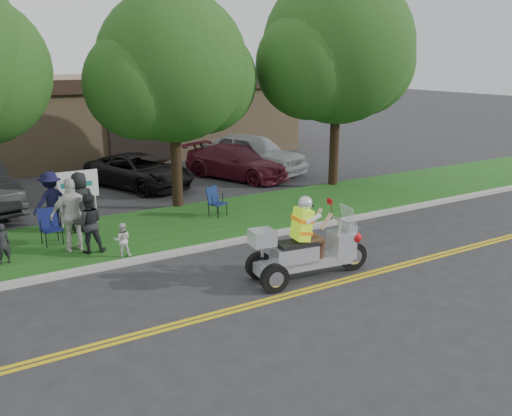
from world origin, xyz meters
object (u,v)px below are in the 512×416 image
trike_scooter (306,250)px  parked_car_right (237,162)px  lawn_chair_b (215,199)px  spectator_adult_mid (89,223)px  parked_car_mid (139,171)px  parked_car_far_right (252,153)px  lawn_chair_a (50,224)px  spectator_adult_right (73,215)px

trike_scooter → parked_car_right: 10.90m
lawn_chair_b → spectator_adult_mid: 4.45m
spectator_adult_mid → parked_car_mid: bearing=-106.4°
trike_scooter → parked_car_far_right: trike_scooter is taller
trike_scooter → spectator_adult_mid: 5.58m
lawn_chair_a → spectator_adult_right: 1.09m
lawn_chair_a → trike_scooter: bearing=-56.1°
spectator_adult_mid → parked_car_mid: 7.58m
spectator_adult_mid → lawn_chair_a: bearing=-47.1°
spectator_adult_mid → parked_car_far_right: size_ratio=0.30×
trike_scooter → lawn_chair_a: size_ratio=3.17×
lawn_chair_b → spectator_adult_mid: bearing=174.3°
spectator_adult_mid → spectator_adult_right: (-0.30, 0.34, 0.19)m
parked_car_mid → spectator_adult_mid: bearing=-140.5°
trike_scooter → spectator_adult_mid: size_ratio=1.96×
lawn_chair_a → parked_car_mid: (4.36, 5.41, 0.01)m
spectator_adult_right → parked_car_mid: spectator_adult_right is taller
trike_scooter → spectator_adult_right: (-4.16, 4.37, 0.37)m
parked_car_mid → lawn_chair_b: bearing=-105.3°
spectator_adult_right → trike_scooter: bearing=132.5°
lawn_chair_a → spectator_adult_mid: (0.74, -1.24, 0.23)m
parked_car_right → parked_car_far_right: 1.36m
trike_scooter → parked_car_mid: (-0.23, 10.68, -0.04)m
parked_car_mid → parked_car_far_right: 5.26m
lawn_chair_a → spectator_adult_right: spectator_adult_right is taller
parked_car_right → lawn_chair_a: bearing=-173.3°
trike_scooter → parked_car_right: (3.86, 10.19, -0.00)m
lawn_chair_a → spectator_adult_mid: spectator_adult_mid is taller
trike_scooter → parked_car_right: size_ratio=0.64×
parked_car_right → spectator_adult_right: bearing=-167.5°
spectator_adult_mid → parked_car_far_right: bearing=-130.2°
spectator_adult_mid → parked_car_far_right: 11.21m
trike_scooter → parked_car_far_right: size_ratio=0.59×
spectator_adult_mid → parked_car_right: 9.88m
trike_scooter → parked_car_far_right: (5.02, 10.88, 0.18)m
lawn_chair_a → parked_car_mid: bearing=43.9°
spectator_adult_right → parked_car_mid: (3.92, 6.32, -0.41)m
lawn_chair_b → parked_car_right: size_ratio=0.20×
trike_scooter → lawn_chair_a: 6.99m
trike_scooter → parked_car_mid: bearing=98.4°
lawn_chair_a → parked_car_right: (8.46, 4.92, 0.05)m
lawn_chair_b → parked_car_right: parked_car_right is taller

